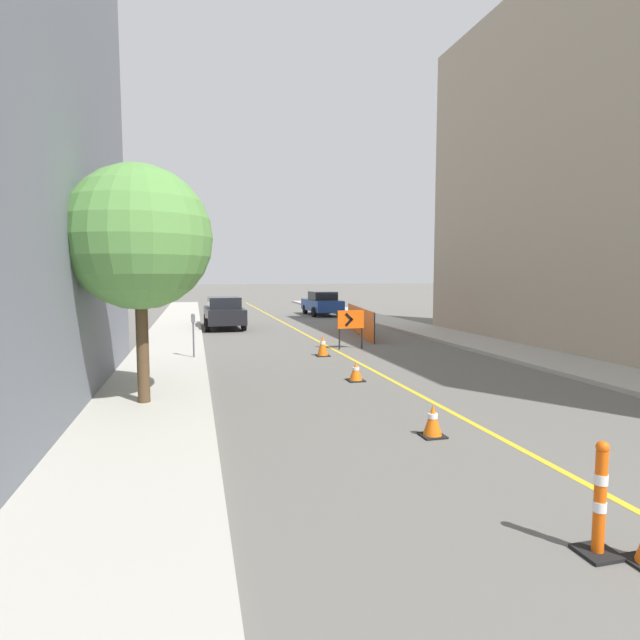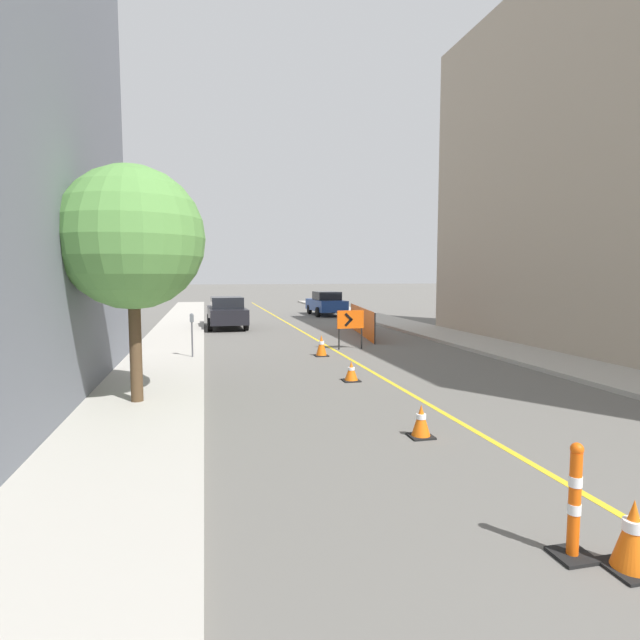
% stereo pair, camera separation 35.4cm
% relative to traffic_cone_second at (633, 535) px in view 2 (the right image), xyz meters
% --- Properties ---
extents(lane_stripe, '(0.12, 51.64, 0.01)m').
position_rel_traffic_cone_second_xyz_m(lane_stripe, '(0.76, 19.54, -0.33)').
color(lane_stripe, gold).
rests_on(lane_stripe, ground_plane).
extents(sidewalk_left, '(2.40, 51.64, 0.13)m').
position_rel_traffic_cone_second_xyz_m(sidewalk_left, '(-5.00, 19.54, -0.27)').
color(sidewalk_left, '#ADA89E').
rests_on(sidewalk_left, ground_plane).
extents(sidewalk_right, '(2.40, 51.64, 0.13)m').
position_rel_traffic_cone_second_xyz_m(sidewalk_right, '(6.51, 19.54, -0.27)').
color(sidewalk_right, '#ADA89E').
rests_on(sidewalk_right, ground_plane).
extents(traffic_cone_second, '(0.44, 0.44, 0.67)m').
position_rel_traffic_cone_second_xyz_m(traffic_cone_second, '(0.00, 0.00, 0.00)').
color(traffic_cone_second, black).
rests_on(traffic_cone_second, ground_plane).
extents(traffic_cone_third, '(0.39, 0.39, 0.55)m').
position_rel_traffic_cone_second_xyz_m(traffic_cone_third, '(-0.29, 3.92, -0.06)').
color(traffic_cone_third, black).
rests_on(traffic_cone_third, ground_plane).
extents(traffic_cone_fourth, '(0.42, 0.42, 0.50)m').
position_rel_traffic_cone_second_xyz_m(traffic_cone_fourth, '(-0.15, 8.39, -0.09)').
color(traffic_cone_fourth, black).
rests_on(traffic_cone_fourth, ground_plane).
extents(traffic_cone_fifth, '(0.44, 0.44, 0.70)m').
position_rel_traffic_cone_second_xyz_m(traffic_cone_fifth, '(0.01, 12.40, 0.02)').
color(traffic_cone_fifth, black).
rests_on(traffic_cone_fifth, ground_plane).
extents(delineator_post_front, '(0.35, 0.35, 1.12)m').
position_rel_traffic_cone_second_xyz_m(delineator_post_front, '(-0.38, 0.30, 0.15)').
color(delineator_post_front, black).
rests_on(delineator_post_front, ground_plane).
extents(arrow_barricade_primary, '(1.00, 0.11, 1.41)m').
position_rel_traffic_cone_second_xyz_m(arrow_barricade_primary, '(1.38, 13.66, 0.68)').
color(arrow_barricade_primary, '#EF560C').
rests_on(arrow_barricade_primary, ground_plane).
extents(safety_mesh_fence, '(0.98, 6.36, 1.23)m').
position_rel_traffic_cone_second_xyz_m(safety_mesh_fence, '(3.13, 17.79, 0.29)').
color(safety_mesh_fence, '#EF560C').
rests_on(safety_mesh_fence, ground_plane).
extents(parked_car_curb_near, '(1.95, 4.35, 1.59)m').
position_rel_traffic_cone_second_xyz_m(parked_car_curb_near, '(-2.66, 21.98, 0.47)').
color(parked_car_curb_near, black).
rests_on(parked_car_curb_near, ground_plane).
extents(parked_car_curb_mid, '(1.95, 4.36, 1.59)m').
position_rel_traffic_cone_second_xyz_m(parked_car_curb_mid, '(4.19, 28.79, 0.47)').
color(parked_car_curb_mid, navy).
rests_on(parked_car_curb_mid, ground_plane).
extents(parking_meter_near_curb, '(0.12, 0.11, 1.37)m').
position_rel_traffic_cone_second_xyz_m(parking_meter_near_curb, '(-4.15, 12.40, 0.76)').
color(parking_meter_near_curb, '#4C4C51').
rests_on(parking_meter_near_curb, sidewalk_left).
extents(street_tree_left_near, '(2.84, 2.84, 4.71)m').
position_rel_traffic_cone_second_xyz_m(street_tree_left_near, '(-5.12, 6.97, 3.07)').
color(street_tree_left_near, '#4C3823').
rests_on(street_tree_left_near, sidewalk_left).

